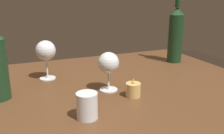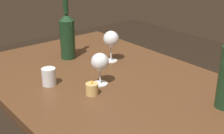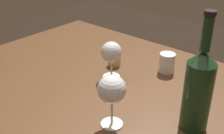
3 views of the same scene
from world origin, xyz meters
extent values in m
cube|color=#56351E|center=(0.00, 0.00, 0.72)|extent=(1.30, 0.90, 0.04)
cylinder|color=#412816|center=(0.58, -0.38, 0.35)|extent=(0.06, 0.06, 0.70)
cylinder|color=white|center=(0.15, -0.16, 0.74)|extent=(0.07, 0.07, 0.00)
cylinder|color=white|center=(0.15, -0.16, 0.79)|extent=(0.01, 0.01, 0.08)
sphere|color=white|center=(0.15, -0.16, 0.86)|extent=(0.08, 0.08, 0.08)
cylinder|color=#510A14|center=(0.15, -0.16, 0.85)|extent=(0.06, 0.06, 0.01)
cylinder|color=white|center=(-0.04, 0.05, 0.74)|extent=(0.07, 0.07, 0.00)
cylinder|color=white|center=(-0.04, 0.05, 0.78)|extent=(0.01, 0.01, 0.07)
sphere|color=white|center=(-0.04, 0.05, 0.84)|extent=(0.08, 0.08, 0.08)
cylinder|color=#510A14|center=(-0.04, 0.05, 0.84)|extent=(0.06, 0.06, 0.02)
cylinder|color=#19381E|center=(0.33, -0.02, 0.84)|extent=(0.08, 0.08, 0.20)
cone|color=#19381E|center=(0.33, -0.02, 0.96)|extent=(0.08, 0.08, 0.03)
cylinder|color=#19381E|center=(0.33, -0.02, 1.03)|extent=(0.03, 0.03, 0.09)
cylinder|color=white|center=(0.09, 0.23, 0.78)|extent=(0.06, 0.06, 0.08)
cylinder|color=silver|center=(0.09, 0.23, 0.76)|extent=(0.05, 0.05, 0.04)
cylinder|color=#DBB266|center=(-0.10, 0.14, 0.76)|extent=(0.05, 0.05, 0.05)
cylinder|color=white|center=(-0.10, 0.14, 0.76)|extent=(0.04, 0.04, 0.03)
cone|color=#F99E2D|center=(-0.10, 0.14, 0.80)|extent=(0.01, 0.01, 0.02)
camera|label=1|loc=(0.27, 0.86, 1.09)|focal=40.48mm
camera|label=2|loc=(-1.05, 0.81, 1.33)|focal=50.65mm
camera|label=3|loc=(0.59, -0.67, 1.27)|focal=46.06mm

